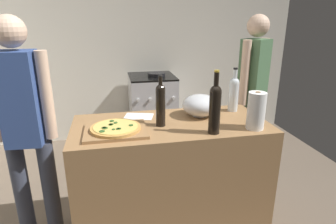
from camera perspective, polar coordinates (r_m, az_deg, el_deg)
The scene contains 14 objects.
ground_plane at distance 2.96m, azimuth -6.67°, elevation -14.67°, with size 4.66×3.24×0.02m, color #6B5B4C.
kitchen_wall_rear at distance 3.86m, azimuth -9.33°, elevation 13.74°, with size 4.66×0.10×2.60m, color silver.
counter at distance 2.20m, azimuth 0.54°, elevation -13.19°, with size 1.37×0.63×0.90m, color #9E7247.
cutting_board at distance 1.88m, azimuth -10.41°, elevation -3.70°, with size 0.40×0.32×0.02m, color #9E7247.
pizza at distance 1.87m, azimuth -10.46°, elevation -3.11°, with size 0.32×0.32×0.03m.
mixing_bowl at distance 2.14m, azimuth 6.49°, elevation 1.35°, with size 0.27×0.27×0.16m.
paper_towel_roll at distance 1.96m, azimuth 17.23°, elevation 0.24°, with size 0.12×0.12×0.25m.
wine_bottle_green at distance 1.80m, azimuth 9.37°, elevation 1.04°, with size 0.07×0.07×0.41m.
wine_bottle_amber at distance 1.91m, azimuth -1.50°, elevation 1.77°, with size 0.07×0.07×0.35m.
wine_bottle_dark at distance 2.29m, azimuth 13.02°, elevation 3.84°, with size 0.08×0.08×0.34m.
recipe_sheet at distance 2.15m, azimuth -5.87°, elevation -0.87°, with size 0.21×0.15×0.00m, color white.
stove at distance 3.67m, azimuth -3.13°, elevation 0.29°, with size 0.56×0.61×0.95m.
person_in_stripes at distance 2.08m, azimuth -26.66°, elevation -2.32°, with size 0.39×0.21×1.62m.
person_in_red at distance 2.80m, azimuth 16.44°, elevation 3.93°, with size 0.34×0.28×1.63m.
Camera 1 is at (-0.17, -1.16, 1.61)m, focal length 30.47 mm.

